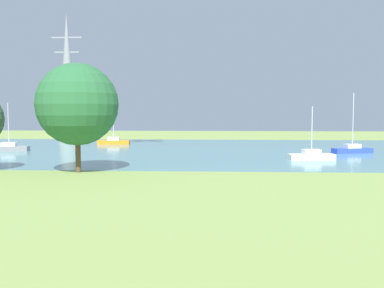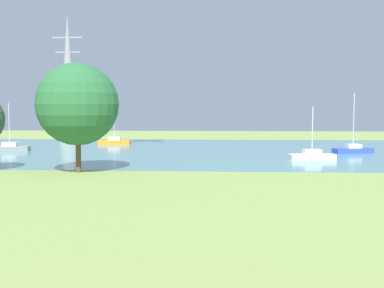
% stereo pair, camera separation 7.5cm
% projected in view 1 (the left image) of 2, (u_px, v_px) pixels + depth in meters
% --- Properties ---
extents(ground_plane, '(160.00, 160.00, 0.00)m').
position_uv_depth(ground_plane, '(175.00, 188.00, 30.01)').
color(ground_plane, '#7F994C').
extents(water_surface, '(140.00, 40.00, 0.02)m').
position_uv_depth(water_surface, '(195.00, 150.00, 57.88)').
color(water_surface, teal).
rests_on(water_surface, ground).
extents(sailboat_orange, '(4.89, 1.82, 6.68)m').
position_uv_depth(sailboat_orange, '(114.00, 141.00, 67.51)').
color(sailboat_orange, orange).
rests_on(sailboat_orange, water_surface).
extents(sailboat_gray, '(4.96, 2.15, 6.09)m').
position_uv_depth(sailboat_gray, '(9.00, 148.00, 56.59)').
color(sailboat_gray, gray).
rests_on(sailboat_gray, water_surface).
extents(sailboat_blue, '(5.02, 2.66, 7.26)m').
position_uv_depth(sailboat_blue, '(352.00, 149.00, 53.79)').
color(sailboat_blue, blue).
rests_on(sailboat_blue, water_surface).
extents(sailboat_white, '(4.97, 2.19, 5.60)m').
position_uv_depth(sailboat_white, '(311.00, 156.00, 46.67)').
color(sailboat_white, white).
rests_on(sailboat_white, water_surface).
extents(tree_east_near, '(6.89, 6.89, 9.17)m').
position_uv_depth(tree_east_near, '(77.00, 104.00, 37.06)').
color(tree_east_near, brown).
rests_on(tree_east_near, ground).
extents(electricity_pylon, '(6.40, 4.40, 25.19)m').
position_uv_depth(electricity_pylon, '(68.00, 74.00, 92.46)').
color(electricity_pylon, gray).
rests_on(electricity_pylon, ground).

